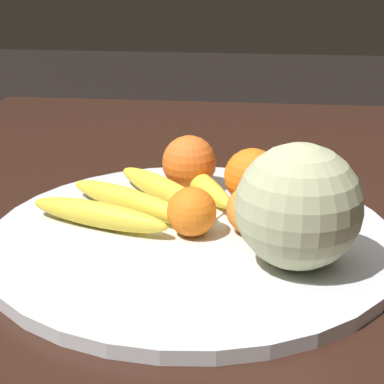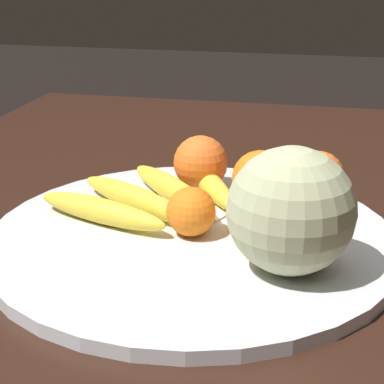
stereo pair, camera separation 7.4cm
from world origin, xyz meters
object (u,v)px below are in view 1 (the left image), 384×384
orange_back_left (251,210)px  orange_top_small (192,212)px  fruit_bowl (192,237)px  orange_front_right (308,173)px  orange_back_right (189,163)px  orange_mid_center (252,176)px  melon (299,206)px  banana_bunch (151,196)px  produce_tag (218,208)px  orange_front_left (292,190)px  kitchen_table (166,295)px

orange_back_left → orange_top_small: size_ratio=1.00×
fruit_bowl → orange_front_right: 0.19m
orange_back_right → orange_mid_center: bearing=63.4°
fruit_bowl → orange_front_right: orange_front_right is taller
melon → orange_mid_center: bearing=-163.4°
banana_bunch → orange_front_right: orange_front_right is taller
produce_tag → orange_top_small: bearing=4.2°
melon → orange_mid_center: melon is taller
orange_front_left → orange_mid_center: orange_front_left is taller
orange_top_small → orange_back_left: bearing=100.8°
orange_back_right → kitchen_table: bearing=-7.7°
orange_top_small → melon: bearing=62.2°
orange_back_right → orange_back_left: bearing=32.3°
melon → orange_mid_center: (-0.17, -0.05, -0.03)m
fruit_bowl → produce_tag: produce_tag is taller
orange_back_left → produce_tag: (-0.07, -0.04, -0.03)m
banana_bunch → orange_front_left: orange_front_left is taller
fruit_bowl → orange_front_right: bearing=132.9°
fruit_bowl → orange_back_left: size_ratio=8.35×
melon → orange_front_left: size_ratio=1.74×
orange_front_right → orange_back_left: orange_front_right is taller
orange_mid_center → orange_back_left: 0.10m
banana_bunch → kitchen_table: bearing=159.0°
orange_front_left → orange_front_right: (-0.08, 0.02, -0.00)m
orange_front_left → orange_front_right: bearing=163.5°
orange_front_right → melon: bearing=-6.3°
kitchen_table → orange_front_left: bearing=99.9°
melon → produce_tag: melon is taller
produce_tag → fruit_bowl: bearing=1.9°
kitchen_table → orange_top_small: size_ratio=24.85×
fruit_bowl → orange_back_right: 0.15m
melon → orange_back_right: (-0.21, -0.14, -0.03)m
orange_front_left → melon: bearing=0.6°
banana_bunch → orange_back_left: orange_back_left is taller
melon → produce_tag: size_ratio=1.64×
fruit_bowl → produce_tag: 0.08m
orange_front_left → orange_front_right: size_ratio=1.11×
orange_front_left → orange_mid_center: size_ratio=1.04×
orange_front_right → orange_back_right: (-0.01, -0.16, 0.00)m
kitchen_table → produce_tag: size_ratio=17.88×
orange_back_right → fruit_bowl: bearing=8.0°
orange_back_right → banana_bunch: bearing=-26.5°
orange_back_left → orange_mid_center: bearing=-179.4°
kitchen_table → orange_front_left: 0.21m
banana_bunch → orange_back_right: size_ratio=3.57×
melon → kitchen_table: bearing=-121.5°
orange_back_right → produce_tag: size_ratio=0.93×
orange_back_right → orange_top_small: orange_back_right is taller
melon → orange_back_left: melon is taller
orange_front_left → produce_tag: (-0.02, -0.09, -0.04)m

